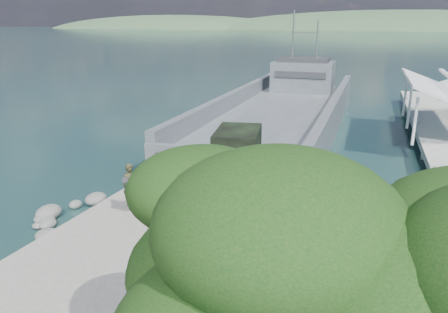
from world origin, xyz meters
The scene contains 9 objects.
ground centered at (0.00, 0.00, 0.00)m, with size 1400.00×1400.00×0.00m, color #1C4442.
boat_ramp centered at (0.00, -1.00, 0.25)m, with size 10.00×18.00×0.50m, color gray.
shoreline_rocks centered at (-6.20, 0.50, 0.00)m, with size 3.20×5.60×0.90m, color #595957, non-canonical shape.
distant_headlands centered at (50.00, 560.00, 0.00)m, with size 1000.00×240.00×48.00m, color #395C39, non-canonical shape.
pier centered at (13.00, 18.77, 1.60)m, with size 6.40×44.00×6.10m.
landing_craft centered at (0.39, 21.48, 0.91)m, with size 9.87×37.51×11.10m.
military_truck centered at (1.48, 3.52, 2.20)m, with size 3.31×7.59×3.41m.
soldier centered at (-2.68, 0.98, 1.50)m, with size 0.73×0.48×1.99m, color #222F1A.
overhang_tree centered at (7.36, -10.66, 5.82)m, with size 8.00×7.37×7.26m.
Camera 1 is at (7.23, -15.48, 9.05)m, focal length 35.00 mm.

